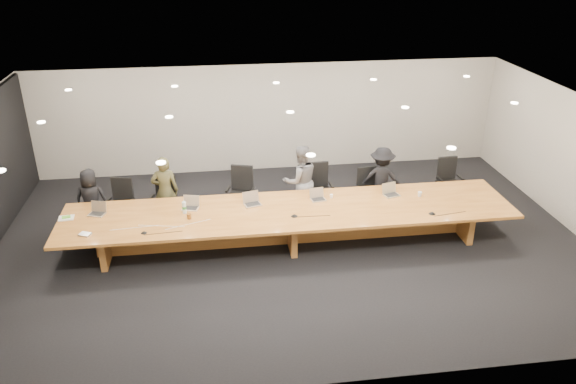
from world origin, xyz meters
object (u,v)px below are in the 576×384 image
(conference_table, at_px, (290,220))
(chair_mid_left, at_px, (240,193))
(laptop_d, at_px, (318,195))
(mic_left, at_px, (144,232))
(water_bottle, at_px, (184,208))
(paper_cup_near, at_px, (331,196))
(person_c, at_px, (300,181))
(laptop_b, at_px, (190,203))
(amber_mug, at_px, (189,216))
(mic_center, at_px, (294,216))
(person_b, at_px, (165,191))
(chair_right, at_px, (369,190))
(av_box, at_px, (85,234))
(chair_far_right, at_px, (450,181))
(person_a, at_px, (91,200))
(laptop_a, at_px, (96,209))
(chair_far_left, at_px, (120,204))
(mic_right, at_px, (432,213))
(laptop_e, at_px, (392,190))
(chair_left, at_px, (163,201))
(paper_cup_far, at_px, (420,194))
(chair_mid_right, at_px, (319,189))
(person_d, at_px, (381,179))
(laptop_c, at_px, (252,199))

(conference_table, bearing_deg, chair_mid_left, 125.61)
(laptop_d, height_order, mic_left, laptop_d)
(water_bottle, relative_size, paper_cup_near, 3.14)
(person_c, distance_m, laptop_b, 2.54)
(amber_mug, bearing_deg, mic_center, -5.17)
(person_b, height_order, laptop_d, person_b)
(conference_table, bearing_deg, person_c, 71.62)
(chair_right, height_order, water_bottle, chair_right)
(laptop_b, relative_size, av_box, 1.59)
(chair_far_right, xyz_separation_m, person_a, (-7.98, -0.17, 0.13))
(laptop_a, distance_m, mic_center, 3.88)
(chair_far_left, height_order, mic_right, chair_far_left)
(water_bottle, relative_size, mic_right, 1.79)
(laptop_e, distance_m, water_bottle, 4.30)
(chair_left, xyz_separation_m, paper_cup_far, (5.36, -0.92, 0.25))
(chair_mid_right, xyz_separation_m, laptop_d, (-0.20, -0.89, 0.29))
(conference_table, xyz_separation_m, person_d, (2.25, 1.24, 0.23))
(chair_far_left, height_order, chair_mid_right, chair_mid_right)
(mic_right, bearing_deg, laptop_c, 165.79)
(chair_far_left, relative_size, laptop_a, 3.48)
(person_d, relative_size, laptop_a, 4.77)
(person_a, xyz_separation_m, mic_center, (4.10, -1.47, 0.09))
(laptop_d, bearing_deg, chair_far_left, 159.02)
(chair_far_right, bearing_deg, laptop_d, -167.13)
(person_b, relative_size, mic_center, 11.55)
(chair_mid_right, height_order, laptop_e, chair_mid_right)
(laptop_e, bearing_deg, laptop_c, 165.77)
(conference_table, distance_m, laptop_e, 2.27)
(person_a, relative_size, person_c, 0.82)
(laptop_b, xyz_separation_m, paper_cup_near, (2.91, 0.12, -0.09))
(chair_mid_left, height_order, av_box, chair_mid_left)
(mic_center, bearing_deg, conference_table, 98.23)
(laptop_b, bearing_deg, person_b, 135.94)
(laptop_c, xyz_separation_m, paper_cup_near, (1.65, 0.11, -0.09))
(water_bottle, distance_m, paper_cup_near, 3.03)
(chair_far_left, bearing_deg, water_bottle, -21.95)
(chair_left, height_order, laptop_c, chair_left)
(laptop_b, bearing_deg, chair_far_right, 23.50)
(laptop_a, bearing_deg, chair_mid_left, 37.35)
(chair_far_right, bearing_deg, laptop_c, -171.33)
(laptop_d, bearing_deg, av_box, -179.13)
(chair_right, relative_size, person_d, 0.69)
(conference_table, distance_m, av_box, 3.91)
(paper_cup_near, bearing_deg, chair_right, 35.60)
(paper_cup_far, bearing_deg, laptop_e, 168.01)
(person_b, bearing_deg, paper_cup_near, 167.85)
(chair_far_right, bearing_deg, person_b, 177.78)
(laptop_d, xyz_separation_m, mic_center, (-0.60, -0.66, -0.10))
(laptop_c, bearing_deg, person_a, 151.06)
(chair_right, xyz_separation_m, person_c, (-1.56, 0.05, 0.31))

